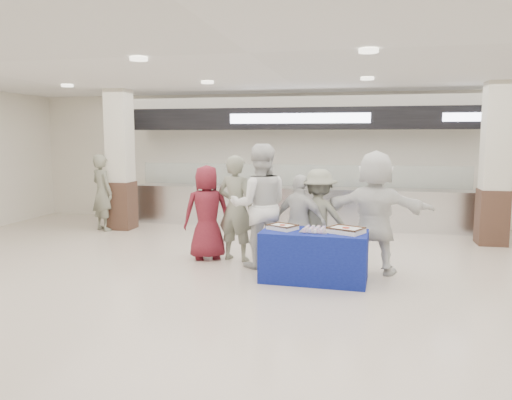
% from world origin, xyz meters
% --- Properties ---
extents(ground, '(14.00, 14.00, 0.00)m').
position_xyz_m(ground, '(0.00, 0.00, 0.00)').
color(ground, beige).
rests_on(ground, ground).
extents(serving_line, '(8.70, 0.85, 2.80)m').
position_xyz_m(serving_line, '(0.00, 5.40, 1.16)').
color(serving_line, silver).
rests_on(serving_line, ground).
extents(column_left, '(0.55, 0.55, 3.20)m').
position_xyz_m(column_left, '(-4.00, 4.20, 1.53)').
color(column_left, '#3C251B').
rests_on(column_left, ground).
extents(column_right, '(0.55, 0.55, 3.20)m').
position_xyz_m(column_right, '(4.00, 4.20, 1.53)').
color(column_right, '#3C251B').
rests_on(column_right, ground).
extents(display_table, '(1.58, 0.85, 0.75)m').
position_xyz_m(display_table, '(0.79, 0.91, 0.38)').
color(display_table, navy).
rests_on(display_table, ground).
extents(sheet_cake_left, '(0.49, 0.46, 0.09)m').
position_xyz_m(sheet_cake_left, '(0.31, 0.97, 0.79)').
color(sheet_cake_left, white).
rests_on(sheet_cake_left, display_table).
extents(sheet_cake_right, '(0.58, 0.53, 0.10)m').
position_xyz_m(sheet_cake_right, '(1.25, 0.88, 0.80)').
color(sheet_cake_right, white).
rests_on(sheet_cake_right, display_table).
extents(cupcake_tray, '(0.42, 0.33, 0.07)m').
position_xyz_m(cupcake_tray, '(0.79, 0.88, 0.78)').
color(cupcake_tray, '#AAA9AE').
rests_on(cupcake_tray, display_table).
extents(civilian_maroon, '(0.95, 0.81, 1.65)m').
position_xyz_m(civilian_maroon, '(-1.17, 1.85, 0.83)').
color(civilian_maroon, maroon).
rests_on(civilian_maroon, ground).
extents(soldier_a, '(0.75, 0.58, 1.83)m').
position_xyz_m(soldier_a, '(-0.66, 1.88, 0.92)').
color(soldier_a, slate).
rests_on(soldier_a, ground).
extents(chef_tall, '(1.15, 1.00, 2.03)m').
position_xyz_m(chef_tall, '(-0.17, 1.55, 1.01)').
color(chef_tall, silver).
rests_on(chef_tall, ground).
extents(chef_short, '(0.98, 0.68, 1.54)m').
position_xyz_m(chef_short, '(0.50, 1.55, 0.77)').
color(chef_short, silver).
rests_on(chef_short, ground).
extents(soldier_b, '(1.13, 0.76, 1.62)m').
position_xyz_m(soldier_b, '(0.78, 1.68, 0.81)').
color(soldier_b, slate).
rests_on(soldier_b, ground).
extents(civilian_white, '(1.83, 0.70, 1.93)m').
position_xyz_m(civilian_white, '(1.67, 1.55, 0.97)').
color(civilian_white, white).
rests_on(civilian_white, ground).
extents(soldier_bg, '(0.76, 0.68, 1.74)m').
position_xyz_m(soldier_bg, '(-4.33, 3.92, 0.87)').
color(soldier_bg, slate).
rests_on(soldier_bg, ground).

